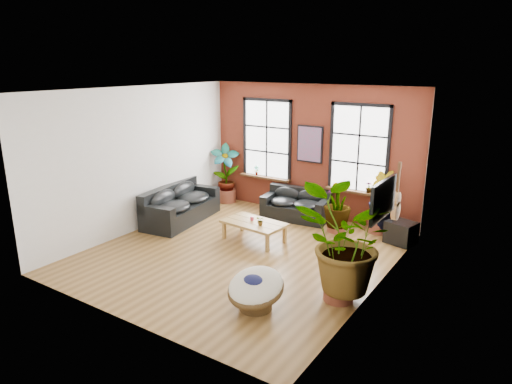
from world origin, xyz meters
TOP-DOWN VIEW (x-y plane):
  - room at (0.00, 0.15)m, footprint 6.04×6.54m
  - sofa_back at (-0.10, 2.72)m, footprint 1.83×1.05m
  - sofa_left at (-2.58, 0.87)m, footprint 1.30×2.46m
  - coffee_table at (-0.16, 0.76)m, footprint 1.52×0.95m
  - papasan_chair at (1.55, -1.78)m, footprint 1.01×1.03m
  - poster at (0.00, 3.18)m, footprint 0.74×0.06m
  - tv_wall_unit at (2.93, 0.60)m, footprint 0.13×1.86m
  - media_box at (2.75, 2.50)m, footprint 0.73×0.66m
  - pot_back_left at (-2.55, 2.90)m, footprint 0.68×0.68m
  - pot_back_right at (2.08, 2.91)m, footprint 0.60×0.60m
  - pot_right_wall at (2.61, -0.73)m, footprint 0.70×0.70m
  - pot_mid at (1.19, 2.40)m, footprint 0.50×0.50m
  - floor_plant_back_left at (-2.58, 2.87)m, footprint 1.02×0.95m
  - floor_plant_back_right at (2.08, 2.94)m, footprint 0.95×0.97m
  - floor_plant_right_wall at (2.63, -0.72)m, footprint 2.13×2.04m
  - floor_plant_mid at (1.20, 2.37)m, footprint 0.83×0.83m
  - table_plant at (0.09, 0.65)m, footprint 0.25×0.24m
  - sill_plant_left at (-1.65, 3.13)m, footprint 0.17×0.17m
  - sill_plant_right at (1.70, 3.13)m, footprint 0.19×0.19m

SIDE VIEW (x-z plane):
  - pot_mid at x=1.19m, z-range 0.00..0.33m
  - pot_back_right at x=2.08m, z-range 0.00..0.37m
  - pot_back_left at x=-2.55m, z-range 0.00..0.38m
  - pot_right_wall at x=2.61m, z-range 0.00..0.39m
  - media_box at x=2.75m, z-range 0.00..0.52m
  - sofa_back at x=-0.10m, z-range -0.04..0.76m
  - papasan_chair at x=1.55m, z-range 0.01..0.74m
  - coffee_table at x=-0.16m, z-range 0.13..0.69m
  - sofa_left at x=-2.58m, z-range -0.04..0.89m
  - table_plant at x=0.09m, z-range 0.47..0.68m
  - floor_plant_mid at x=1.20m, z-range 0.14..1.35m
  - floor_plant_back_right at x=2.08m, z-range 0.15..1.53m
  - floor_plant_back_left at x=-2.58m, z-range 0.15..1.75m
  - sill_plant_left at x=-1.65m, z-range 0.90..1.17m
  - sill_plant_right at x=1.70m, z-range 0.90..1.17m
  - floor_plant_right_wall at x=2.63m, z-range 0.16..1.99m
  - tv_wall_unit at x=2.93m, z-range 0.94..2.14m
  - room at x=0.00m, z-range -0.02..3.52m
  - poster at x=0.00m, z-range 1.46..2.44m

